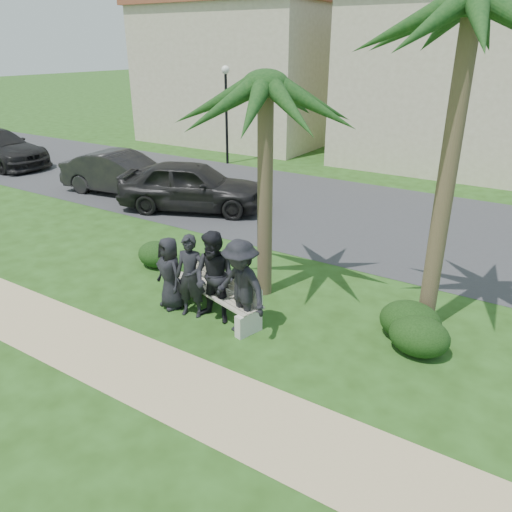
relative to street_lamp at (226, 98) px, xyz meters
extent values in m
plane|color=#224012|center=(9.00, -12.00, -2.94)|extent=(160.00, 160.00, 0.00)
cube|color=tan|center=(9.00, -13.80, -2.94)|extent=(30.00, 1.60, 0.01)
cube|color=#2D2D30|center=(9.00, -4.00, -2.94)|extent=(160.00, 8.00, 0.01)
cube|color=tan|center=(-3.00, 6.00, 0.56)|extent=(10.00, 8.00, 7.00)
cube|color=brown|center=(-3.00, 6.00, 4.21)|extent=(10.40, 8.40, 0.30)
cube|color=tan|center=(8.00, 6.00, 0.56)|extent=(8.00, 8.00, 7.00)
cylinder|color=black|center=(0.00, 0.00, -0.94)|extent=(0.12, 0.12, 4.00)
sphere|color=white|center=(0.00, 0.00, 1.16)|extent=(0.36, 0.36, 0.36)
cube|color=gray|center=(7.90, -11.54, -2.48)|extent=(2.54, 1.20, 0.04)
cube|color=gray|center=(7.90, -11.29, -2.22)|extent=(2.40, 0.69, 0.29)
cube|color=beige|center=(6.75, -11.54, -2.72)|extent=(0.31, 0.59, 0.45)
cube|color=beige|center=(9.06, -11.54, -2.72)|extent=(0.31, 0.59, 0.45)
imported|color=black|center=(7.05, -11.82, -2.16)|extent=(0.89, 0.73, 1.56)
imported|color=black|center=(7.63, -11.85, -2.07)|extent=(0.73, 0.58, 1.74)
imported|color=black|center=(8.18, -11.77, -2.00)|extent=(0.93, 0.73, 1.89)
imported|color=black|center=(8.85, -11.87, -1.99)|extent=(1.36, 0.97, 1.91)
ellipsoid|color=black|center=(5.31, -10.41, -2.62)|extent=(1.00, 0.82, 0.65)
ellipsoid|color=black|center=(6.72, -10.71, -2.56)|extent=(1.18, 0.97, 0.77)
ellipsoid|color=black|center=(7.75, -10.69, -2.64)|extent=(0.94, 0.78, 0.61)
ellipsoid|color=black|center=(11.94, -10.71, -2.59)|extent=(1.09, 0.90, 0.71)
ellipsoid|color=black|center=(11.66, -10.31, -2.57)|extent=(1.15, 0.95, 0.75)
cylinder|color=brown|center=(8.35, -10.20, -0.71)|extent=(0.32, 0.32, 4.47)
cylinder|color=brown|center=(11.80, -9.73, -0.05)|extent=(0.32, 0.32, 5.79)
imported|color=black|center=(3.13, -6.33, -2.12)|extent=(5.21, 3.66, 1.65)
imported|color=black|center=(-0.32, -6.18, -2.18)|extent=(4.80, 2.30, 1.52)
camera|label=1|loc=(13.61, -18.74, 2.23)|focal=35.00mm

